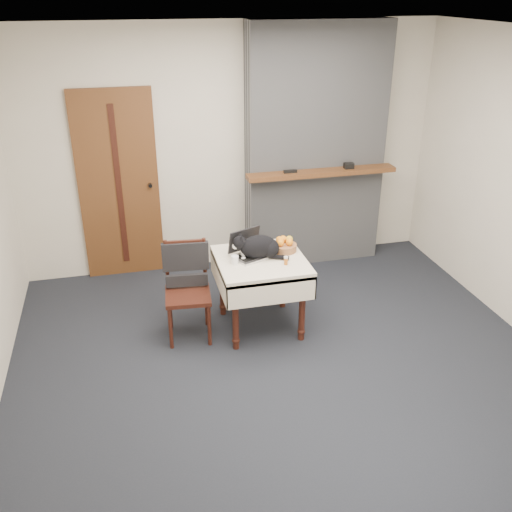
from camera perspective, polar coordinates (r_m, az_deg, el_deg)
The scene contains 12 objects.
ground at distance 4.97m, azimuth 2.44°, elevation -10.18°, with size 4.50×4.50×0.00m, color black.
room_shell at distance 4.62m, azimuth 1.23°, elevation 11.31°, with size 4.52×4.01×2.61m.
door at distance 6.14m, azimuth -13.55°, elevation 6.80°, with size 0.82×0.10×2.00m.
chimney at distance 6.28m, azimuth 5.95°, elevation 10.63°, with size 1.62×0.48×2.60m.
side_table at distance 5.10m, azimuth 0.49°, elevation -1.42°, with size 0.78×0.78×0.70m.
laptop at distance 5.09m, azimuth -0.70°, elevation 0.65°, with size 0.40×0.37×0.24m.
cat at distance 5.03m, azimuth 0.34°, elevation 0.92°, with size 0.49×0.25×0.24m.
cream_jar at distance 4.95m, azimuth -2.13°, elevation -0.39°, with size 0.07×0.07×0.08m, color white.
pill_bottle at distance 4.94m, azimuth 3.01°, elevation -0.44°, with size 0.04×0.04×0.08m.
fruit_basket at distance 5.20m, azimuth 2.85°, elevation 1.08°, with size 0.22×0.22×0.13m.
desk_clutter at distance 5.18m, azimuth 2.57°, elevation 0.42°, with size 0.14×0.02×0.01m, color black.
chair at distance 5.08m, azimuth -6.95°, elevation -2.01°, with size 0.44×0.43×0.89m.
Camera 1 is at (-1.17, -3.86, 2.90)m, focal length 40.00 mm.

